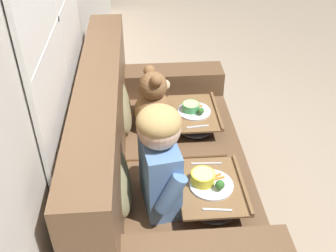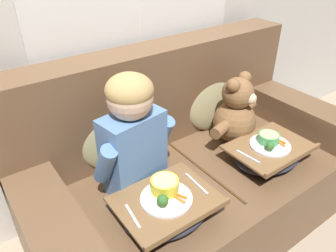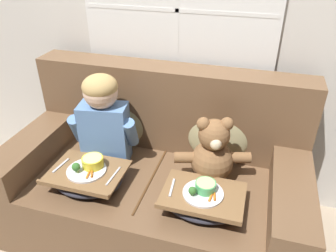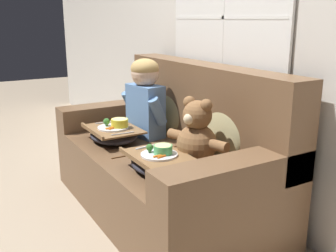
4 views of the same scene
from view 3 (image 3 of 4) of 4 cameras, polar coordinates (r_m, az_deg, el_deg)
name	(u,v)px [view 3 (image 3 of 4)]	position (r m, az deg, el deg)	size (l,w,h in m)	color
ground_plane	(155,226)	(2.41, -2.20, -17.00)	(14.00, 14.00, 0.00)	tan
wall_back_with_window	(179,18)	(2.21, 1.93, 18.23)	(8.00, 0.08, 2.60)	beige
couch	(158,179)	(2.21, -1.76, -9.23)	(1.83, 0.95, 1.04)	brown
throw_pillow_behind_child	(119,118)	(2.31, -8.52, 1.33)	(0.41, 0.20, 0.42)	tan
throw_pillow_behind_teddy	(218,133)	(2.14, 8.77, -1.24)	(0.42, 0.20, 0.43)	tan
child_figure	(103,116)	(2.07, -11.23, 1.75)	(0.44, 0.23, 0.60)	#5B84BC
teddy_bear	(213,154)	(1.96, 7.79, -4.92)	(0.46, 0.33, 0.42)	brown
lap_tray_child	(88,176)	(2.03, -13.79, -8.51)	(0.44, 0.35, 0.17)	#2D2D38
lap_tray_teddy	(203,200)	(1.84, 6.04, -12.68)	(0.44, 0.32, 0.16)	#2D2D38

